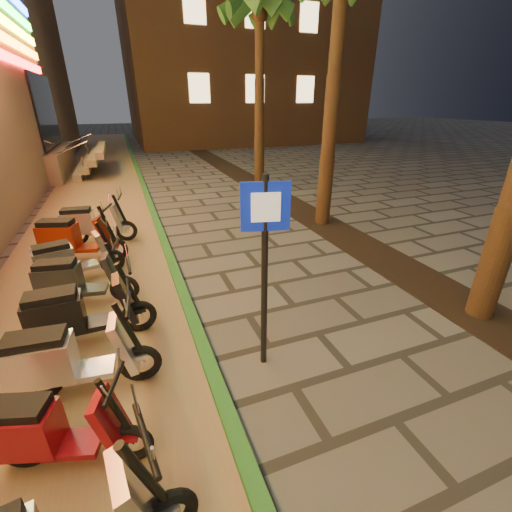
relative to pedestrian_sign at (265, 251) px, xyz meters
name	(u,v)px	position (x,y,z in m)	size (l,w,h in m)	color
parking_strip	(95,217)	(-2.42, 7.77, -1.64)	(3.40, 60.00, 0.01)	#8C7251
green_curb	(152,209)	(-0.72, 7.77, -1.59)	(0.18, 60.00, 0.10)	#2A6E29
planting_strip	(365,248)	(3.78, 2.77, -1.63)	(1.20, 40.00, 0.02)	black
palm_d	(260,14)	(3.78, 9.77, 4.30)	(2.97, 3.02, 7.16)	#472D19
pedestrian_sign	(265,251)	(0.00, 0.00, 0.00)	(0.55, 0.16, 2.54)	black
scooter_6	(48,431)	(-2.41, -0.62, -1.19)	(1.48, 0.78, 1.05)	black
scooter_7	(66,360)	(-2.35, 0.32, -1.13)	(1.67, 0.60, 1.18)	black
scooter_8	(77,314)	(-2.31, 1.29, -1.13)	(1.69, 0.59, 1.19)	black
scooter_9	(75,280)	(-2.44, 2.44, -1.15)	(1.61, 0.69, 1.13)	black
scooter_10	(69,260)	(-2.61, 3.39, -1.16)	(1.59, 0.79, 1.12)	black
scooter_11	(73,239)	(-2.63, 4.42, -1.10)	(1.78, 0.94, 1.26)	black
scooter_12	(90,223)	(-2.35, 5.46, -1.12)	(1.70, 0.68, 1.19)	black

